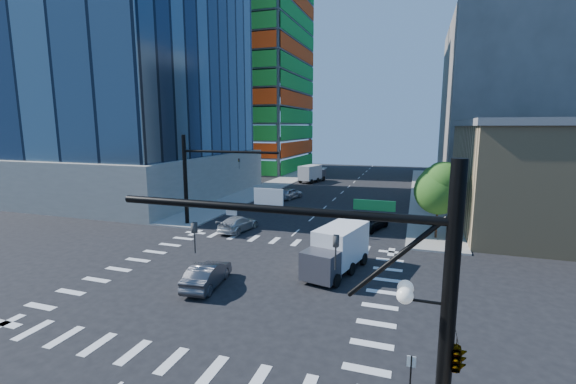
% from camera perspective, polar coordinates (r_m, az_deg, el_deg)
% --- Properties ---
extents(ground, '(160.00, 160.00, 0.00)m').
position_cam_1_polar(ground, '(26.04, -6.99, -12.80)').
color(ground, black).
rests_on(ground, ground).
extents(road_markings, '(20.00, 20.00, 0.01)m').
position_cam_1_polar(road_markings, '(26.04, -6.99, -12.79)').
color(road_markings, silver).
rests_on(road_markings, ground).
extents(sidewalk_ne, '(5.00, 60.00, 0.15)m').
position_cam_1_polar(sidewalk_ne, '(62.49, 20.05, -0.02)').
color(sidewalk_ne, gray).
rests_on(sidewalk_ne, ground).
extents(sidewalk_nw, '(5.00, 60.00, 0.15)m').
position_cam_1_polar(sidewalk_nw, '(66.55, -1.97, 1.12)').
color(sidewalk_nw, gray).
rests_on(sidewalk_nw, ground).
extents(construction_building, '(25.16, 34.50, 70.60)m').
position_cam_1_polar(construction_building, '(92.97, -6.19, 18.67)').
color(construction_building, slate).
rests_on(construction_building, ground).
extents(commercial_building, '(20.50, 22.50, 10.60)m').
position_cam_1_polar(commercial_building, '(46.26, 36.64, 2.02)').
color(commercial_building, tan).
rests_on(commercial_building, ground).
extents(bg_building_ne, '(24.00, 30.00, 28.00)m').
position_cam_1_polar(bg_building_ne, '(78.54, 31.22, 11.25)').
color(bg_building_ne, '#605B57').
rests_on(bg_building_ne, ground).
extents(signal_mast_se, '(10.51, 2.48, 9.00)m').
position_cam_1_polar(signal_mast_se, '(11.29, 17.89, -16.54)').
color(signal_mast_se, black).
rests_on(signal_mast_se, sidewalk_se).
extents(signal_mast_nw, '(10.20, 0.40, 9.00)m').
position_cam_1_polar(signal_mast_nw, '(39.24, -13.18, 2.92)').
color(signal_mast_nw, black).
rests_on(signal_mast_nw, sidewalk_nw).
extents(tree_south, '(4.16, 4.16, 6.82)m').
position_cam_1_polar(tree_south, '(36.03, 21.65, 0.61)').
color(tree_south, '#382316').
rests_on(tree_south, sidewalk_ne).
extents(tree_north, '(3.54, 3.52, 5.78)m').
position_cam_1_polar(tree_north, '(48.01, 21.22, 1.89)').
color(tree_north, '#382316').
rests_on(tree_north, sidewalk_ne).
extents(no_parking_sign, '(0.30, 0.06, 2.20)m').
position_cam_1_polar(no_parking_sign, '(15.28, 17.67, -24.77)').
color(no_parking_sign, black).
rests_on(no_parking_sign, ground).
extents(car_nb_far, '(3.81, 5.44, 1.38)m').
position_cam_1_polar(car_nb_far, '(38.49, 11.86, -4.44)').
color(car_nb_far, black).
rests_on(car_nb_far, ground).
extents(car_sb_near, '(2.69, 5.20, 1.44)m').
position_cam_1_polar(car_sb_near, '(37.41, -7.39, -4.67)').
color(car_sb_near, silver).
rests_on(car_sb_near, ground).
extents(car_sb_mid, '(2.97, 4.87, 1.55)m').
position_cam_1_polar(car_sb_mid, '(53.56, 0.26, -0.19)').
color(car_sb_mid, '#AFB0B7').
rests_on(car_sb_mid, ground).
extents(car_sb_cross, '(2.15, 4.78, 1.52)m').
position_cam_1_polar(car_sb_cross, '(25.17, -11.90, -11.89)').
color(car_sb_cross, '#49494D').
rests_on(car_sb_cross, ground).
extents(box_truck_near, '(3.80, 6.30, 3.08)m').
position_cam_1_polar(box_truck_near, '(26.78, 7.02, -9.04)').
color(box_truck_near, black).
rests_on(box_truck_near, ground).
extents(box_truck_far, '(3.85, 6.32, 3.09)m').
position_cam_1_polar(box_truck_far, '(70.10, 3.67, 2.61)').
color(box_truck_far, black).
rests_on(box_truck_far, ground).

